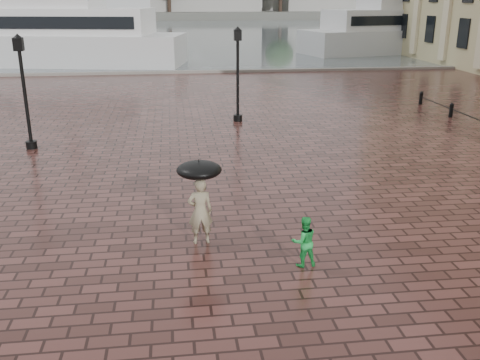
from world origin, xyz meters
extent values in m
plane|color=#351C18|center=(0.00, 0.00, 0.00)|extent=(300.00, 300.00, 0.00)
plane|color=#475157|center=(0.00, 92.00, 0.00)|extent=(240.00, 240.00, 0.00)
cube|color=slate|center=(0.00, 32.00, 0.00)|extent=(80.00, 0.60, 0.30)
cube|color=#4C4C47|center=(0.00, 160.00, 1.00)|extent=(300.00, 60.00, 2.00)
cylinder|color=#2D2119|center=(-30.00, 138.00, 4.00)|extent=(1.00, 1.00, 8.00)
cylinder|color=#2D2119|center=(0.00, 138.00, 4.00)|extent=(1.00, 1.00, 8.00)
cylinder|color=#2D2119|center=(30.00, 138.00, 4.00)|extent=(1.00, 1.00, 8.00)
cylinder|color=#2D2119|center=(60.00, 138.00, 4.00)|extent=(1.00, 1.00, 8.00)
cylinder|color=black|center=(14.00, 13.50, 0.30)|extent=(0.20, 0.20, 0.60)
sphere|color=black|center=(14.00, 13.50, 0.62)|extent=(0.22, 0.22, 0.22)
cylinder|color=black|center=(14.00, 17.00, 0.30)|extent=(0.20, 0.20, 0.60)
sphere|color=black|center=(14.00, 17.00, 0.62)|extent=(0.22, 0.22, 0.22)
cylinder|color=black|center=(-6.00, 10.00, 0.15)|extent=(0.44, 0.44, 0.30)
cylinder|color=black|center=(-6.00, 10.00, 2.00)|extent=(0.14, 0.14, 4.00)
cube|color=black|center=(-6.00, 10.00, 4.15)|extent=(0.35, 0.35, 0.50)
sphere|color=beige|center=(-6.00, 10.00, 4.15)|extent=(0.28, 0.28, 0.28)
cylinder|color=black|center=(3.00, 14.00, 0.15)|extent=(0.44, 0.44, 0.30)
cylinder|color=black|center=(3.00, 14.00, 2.00)|extent=(0.14, 0.14, 4.00)
cube|color=black|center=(3.00, 14.00, 4.15)|extent=(0.35, 0.35, 0.50)
sphere|color=beige|center=(3.00, 14.00, 4.15)|extent=(0.28, 0.28, 0.28)
imported|color=gray|center=(0.36, 0.25, 0.85)|extent=(0.65, 0.45, 1.71)
imported|color=green|center=(2.64, -1.25, 0.60)|extent=(0.63, 0.51, 1.21)
cube|color=silver|center=(-12.97, 39.81, 1.34)|extent=(28.74, 11.98, 2.68)
cube|color=silver|center=(-12.97, 39.81, 3.80)|extent=(23.08, 10.02, 2.24)
cube|color=black|center=(-13.54, 36.90, 3.80)|extent=(20.88, 4.20, 1.01)
cube|color=black|center=(-12.39, 42.72, 3.80)|extent=(20.88, 4.20, 1.01)
cube|color=silver|center=(26.92, 46.88, 1.25)|extent=(26.78, 12.12, 2.50)
cube|color=silver|center=(26.92, 46.88, 3.54)|extent=(21.52, 10.10, 2.08)
cube|color=silver|center=(26.92, 46.88, 5.42)|extent=(13.27, 7.56, 1.67)
cube|color=black|center=(27.56, 44.19, 3.54)|extent=(19.28, 4.69, 0.94)
cube|color=black|center=(26.28, 49.56, 3.54)|extent=(19.28, 4.69, 0.94)
cylinder|color=black|center=(0.36, 0.25, 1.45)|extent=(0.02, 0.02, 0.95)
ellipsoid|color=black|center=(0.36, 0.25, 1.93)|extent=(1.10, 1.10, 0.39)
camera|label=1|loc=(-0.21, -12.02, 5.88)|focal=40.00mm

